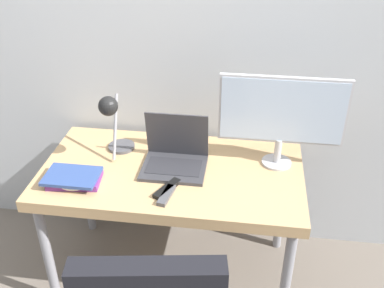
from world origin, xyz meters
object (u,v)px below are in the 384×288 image
(desk_lamp, at_px, (112,118))
(game_controller, at_px, (73,184))
(laptop, at_px, (175,157))
(monitor, at_px, (282,114))
(book_stack, at_px, (74,178))

(desk_lamp, distance_m, game_controller, 0.37)
(laptop, relative_size, game_controller, 2.26)
(monitor, relative_size, game_controller, 4.36)
(monitor, relative_size, desk_lamp, 1.65)
(desk_lamp, bearing_deg, game_controller, -115.25)
(monitor, bearing_deg, desk_lamp, -175.23)
(game_controller, bearing_deg, monitor, 19.85)
(monitor, height_order, desk_lamp, monitor)
(laptop, height_order, monitor, monitor)
(monitor, distance_m, desk_lamp, 0.83)
(laptop, bearing_deg, book_stack, -155.68)
(game_controller, bearing_deg, desk_lamp, 64.75)
(monitor, bearing_deg, book_stack, -162.60)
(book_stack, relative_size, game_controller, 1.89)
(monitor, height_order, game_controller, monitor)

